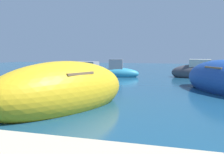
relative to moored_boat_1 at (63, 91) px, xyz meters
name	(u,v)px	position (x,y,z in m)	size (l,w,h in m)	color
moored_boat_1	(63,91)	(0.00, 0.00, 0.00)	(4.67, 6.43, 2.24)	gold
moored_boat_3	(90,77)	(-1.65, 7.17, -0.20)	(3.71, 1.84, 1.70)	teal
moored_boat_5	(119,72)	(-0.82, 11.67, -0.23)	(3.46, 1.62, 1.71)	teal
moored_boat_6	(196,72)	(5.45, 12.61, -0.14)	(4.00, 1.95, 1.82)	#3F3F47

